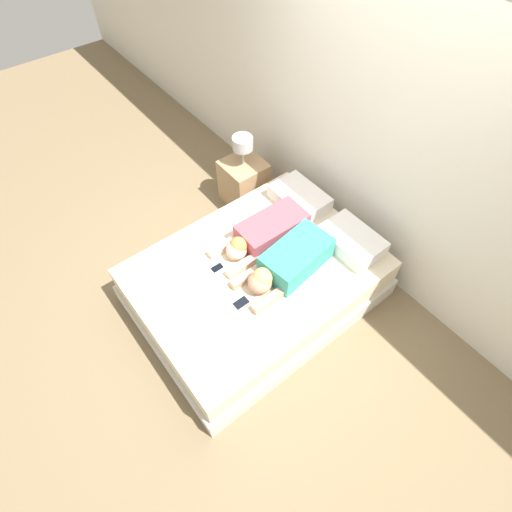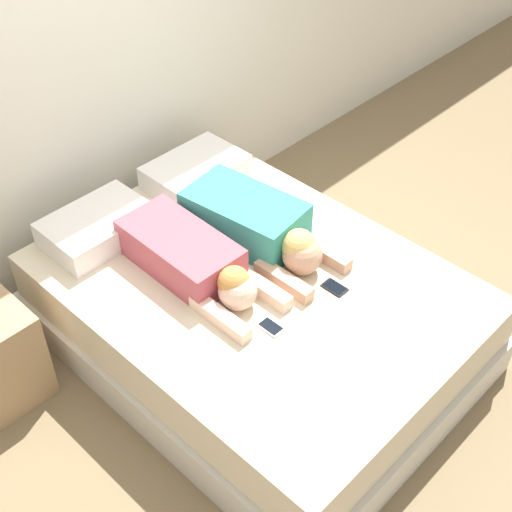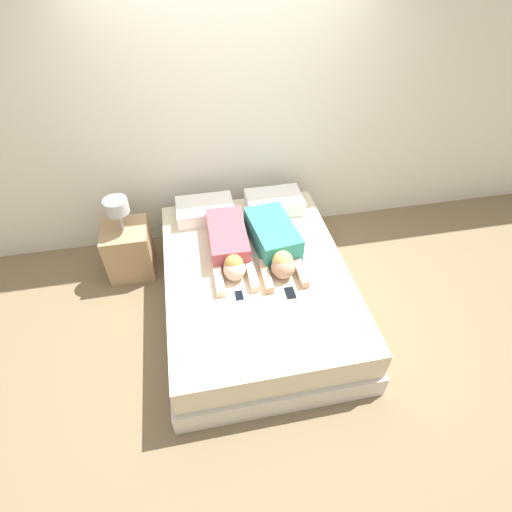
{
  "view_description": "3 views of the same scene",
  "coord_description": "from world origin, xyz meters",
  "px_view_note": "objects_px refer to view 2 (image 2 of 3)",
  "views": [
    {
      "loc": [
        1.62,
        -1.28,
        3.34
      ],
      "look_at": [
        0.0,
        0.0,
        0.65
      ],
      "focal_mm": 28.0,
      "sensor_mm": 36.0,
      "label": 1
    },
    {
      "loc": [
        -1.86,
        -1.8,
        2.95
      ],
      "look_at": [
        0.0,
        0.0,
        0.65
      ],
      "focal_mm": 50.0,
      "sensor_mm": 36.0,
      "label": 2
    },
    {
      "loc": [
        -0.46,
        -2.37,
        2.94
      ],
      "look_at": [
        0.0,
        0.0,
        0.65
      ],
      "focal_mm": 28.0,
      "sensor_mm": 36.0,
      "label": 3
    }
  ],
  "objects_px": {
    "person_right": "(258,226)",
    "pillow_head_right": "(196,172)",
    "bed": "(256,314)",
    "cell_phone_right": "(335,288)",
    "cell_phone_left": "(271,327)",
    "pillow_head_left": "(98,227)",
    "person_left": "(194,261)"
  },
  "relations": [
    {
      "from": "person_right",
      "to": "cell_phone_left",
      "type": "height_order",
      "value": "person_right"
    },
    {
      "from": "bed",
      "to": "cell_phone_left",
      "type": "height_order",
      "value": "cell_phone_left"
    },
    {
      "from": "bed",
      "to": "pillow_head_left",
      "type": "bearing_deg",
      "value": 112.98
    },
    {
      "from": "cell_phone_right",
      "to": "cell_phone_left",
      "type": "bearing_deg",
      "value": 173.51
    },
    {
      "from": "person_right",
      "to": "cell_phone_left",
      "type": "relative_size",
      "value": 7.46
    },
    {
      "from": "pillow_head_right",
      "to": "cell_phone_left",
      "type": "bearing_deg",
      "value": -116.15
    },
    {
      "from": "bed",
      "to": "cell_phone_right",
      "type": "xyz_separation_m",
      "value": [
        0.22,
        -0.33,
        0.26
      ]
    },
    {
      "from": "person_left",
      "to": "pillow_head_left",
      "type": "bearing_deg",
      "value": 104.82
    },
    {
      "from": "pillow_head_left",
      "to": "cell_phone_right",
      "type": "bearing_deg",
      "value": -63.79
    },
    {
      "from": "pillow_head_right",
      "to": "cell_phone_right",
      "type": "distance_m",
      "value": 1.16
    },
    {
      "from": "person_left",
      "to": "person_right",
      "type": "relative_size",
      "value": 1.02
    },
    {
      "from": "person_right",
      "to": "cell_phone_left",
      "type": "xyz_separation_m",
      "value": [
        -0.4,
        -0.46,
        -0.11
      ]
    },
    {
      "from": "pillow_head_right",
      "to": "person_right",
      "type": "xyz_separation_m",
      "value": [
        -0.14,
        -0.64,
        0.04
      ]
    },
    {
      "from": "person_right",
      "to": "person_left",
      "type": "bearing_deg",
      "value": 172.04
    },
    {
      "from": "pillow_head_left",
      "to": "cell_phone_right",
      "type": "height_order",
      "value": "pillow_head_left"
    },
    {
      "from": "pillow_head_left",
      "to": "pillow_head_right",
      "type": "bearing_deg",
      "value": 0.0
    },
    {
      "from": "cell_phone_left",
      "to": "cell_phone_right",
      "type": "bearing_deg",
      "value": -6.49
    },
    {
      "from": "pillow_head_left",
      "to": "cell_phone_right",
      "type": "xyz_separation_m",
      "value": [
        0.57,
        -1.15,
        -0.07
      ]
    },
    {
      "from": "pillow_head_left",
      "to": "person_left",
      "type": "bearing_deg",
      "value": -75.18
    },
    {
      "from": "pillow_head_left",
      "to": "person_right",
      "type": "xyz_separation_m",
      "value": [
        0.55,
        -0.64,
        0.04
      ]
    },
    {
      "from": "person_left",
      "to": "cell_phone_left",
      "type": "distance_m",
      "value": 0.53
    },
    {
      "from": "bed",
      "to": "pillow_head_right",
      "type": "distance_m",
      "value": 0.95
    },
    {
      "from": "bed",
      "to": "person_right",
      "type": "bearing_deg",
      "value": 41.63
    },
    {
      "from": "person_right",
      "to": "cell_phone_left",
      "type": "distance_m",
      "value": 0.62
    },
    {
      "from": "pillow_head_right",
      "to": "cell_phone_right",
      "type": "xyz_separation_m",
      "value": [
        -0.13,
        -1.15,
        -0.07
      ]
    },
    {
      "from": "bed",
      "to": "person_left",
      "type": "bearing_deg",
      "value": 129.18
    },
    {
      "from": "person_right",
      "to": "pillow_head_right",
      "type": "bearing_deg",
      "value": 77.36
    },
    {
      "from": "bed",
      "to": "pillow_head_left",
      "type": "distance_m",
      "value": 0.95
    },
    {
      "from": "pillow_head_left",
      "to": "cell_phone_left",
      "type": "xyz_separation_m",
      "value": [
        0.16,
        -1.1,
        -0.07
      ]
    },
    {
      "from": "bed",
      "to": "person_right",
      "type": "distance_m",
      "value": 0.46
    },
    {
      "from": "person_right",
      "to": "cell_phone_left",
      "type": "bearing_deg",
      "value": -130.67
    },
    {
      "from": "person_left",
      "to": "person_right",
      "type": "xyz_separation_m",
      "value": [
        0.4,
        -0.06,
        0.02
      ]
    }
  ]
}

